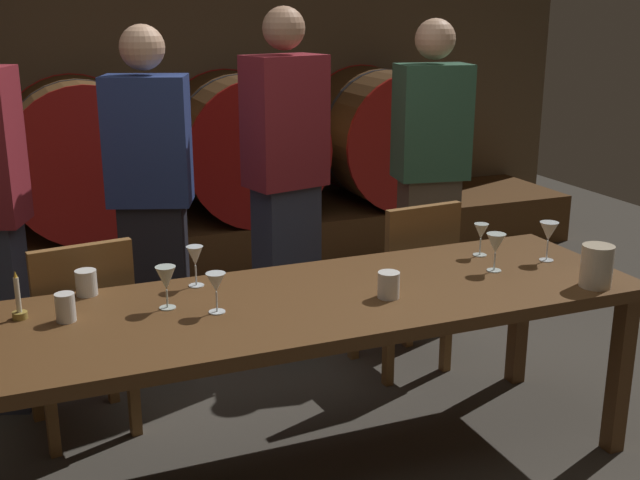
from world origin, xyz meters
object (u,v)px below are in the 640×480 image
wine_barrel_far_right (384,136)px  wine_glass_left (195,257)px  wine_glass_far_right (549,233)px  cup_left (65,307)px  wine_barrel_center_left (82,156)px  dining_table (308,314)px  pitcher (597,266)px  chair_left (82,329)px  candle_center (19,306)px  wine_glass_center_right (496,244)px  wine_glass_center_left (216,284)px  guest_center_left (152,204)px  wine_glass_far_left (166,279)px  wine_barrel_center_right (242,145)px  guest_far_right (430,177)px  chair_right (409,279)px  wine_glass_right (481,233)px  cup_right (389,285)px  cup_center (86,283)px

wine_barrel_far_right → wine_glass_left: (-1.99, -2.36, -0.00)m
wine_glass_far_right → cup_left: 1.97m
wine_barrel_center_left → dining_table: 2.70m
wine_barrel_far_right → pitcher: 3.00m
dining_table → chair_left: size_ratio=2.96×
wine_glass_left → cup_left: size_ratio=1.60×
candle_center → chair_left: bearing=60.7°
wine_barrel_center_left → dining_table: size_ratio=0.38×
wine_glass_center_right → wine_glass_center_left: bearing=-179.2°
wine_barrel_center_left → guest_center_left: 1.56m
wine_glass_far_left → wine_barrel_center_left: bearing=90.5°
wine_barrel_center_right → chair_left: bearing=-122.8°
wine_barrel_far_right → cup_left: wine_barrel_far_right is taller
dining_table → guest_far_right: guest_far_right is taller
chair_right → wine_glass_center_right: (0.04, -0.65, 0.35)m
guest_far_right → wine_glass_right: (-0.25, -0.89, -0.05)m
wine_glass_far_left → wine_glass_center_right: same height
wine_barrel_far_right → pitcher: bearing=-100.7°
cup_left → pitcher: bearing=-11.9°
wine_glass_center_left → candle_center: bearing=162.8°
guest_center_left → dining_table: bearing=128.5°
chair_right → candle_center: candle_center is taller
dining_table → wine_glass_right: bearing=13.0°
wine_barrel_far_right → wine_glass_far_right: (-0.53, -2.62, 0.01)m
dining_table → wine_glass_far_left: wine_glass_far_left is taller
candle_center → pitcher: (2.09, -0.49, 0.04)m
dining_table → cup_right: 0.32m
dining_table → wine_glass_center_left: bearing=-178.0°
wine_glass_far_left → cup_center: wine_glass_far_left is taller
wine_glass_far_right → guest_center_left: bearing=144.2°
wine_barrel_center_right → cup_right: 2.77m
wine_glass_left → cup_left: wine_glass_left is taller
guest_far_right → wine_glass_far_right: size_ratio=10.07×
wine_glass_center_right → cup_center: wine_glass_center_right is taller
wine_barrel_center_left → wine_glass_far_left: 2.55m
chair_left → guest_far_right: bearing=-173.3°
cup_center → guest_far_right: bearing=21.6°
pitcher → wine_glass_far_left: size_ratio=1.05×
wine_glass_far_left → wine_glass_far_right: bearing=-2.3°
wine_barrel_center_right → wine_glass_center_left: bearing=-108.7°
wine_barrel_far_right → pitcher: (-0.56, -2.95, -0.04)m
chair_right → cup_left: 1.75m
wine_barrel_center_left → pitcher: size_ratio=5.91×
guest_center_left → cup_left: guest_center_left is taller
chair_left → cup_right: bearing=138.2°
wine_glass_center_left → wine_glass_right: size_ratio=1.03×
chair_left → wine_glass_left: wine_glass_left is taller
wine_barrel_far_right → cup_left: (-2.49, -2.54, -0.07)m
wine_barrel_center_right → candle_center: 2.91m
chair_right → wine_glass_center_right: wine_glass_center_right is taller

